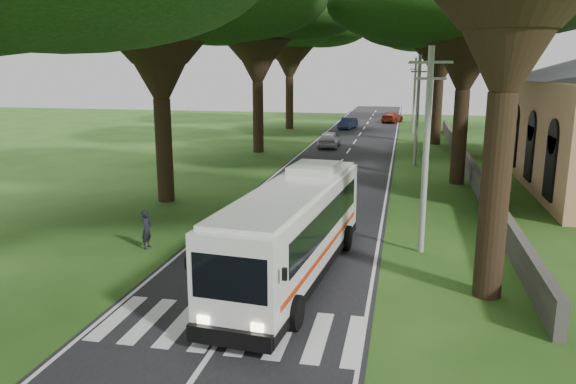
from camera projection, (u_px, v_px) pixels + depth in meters
ground at (247, 301)px, 17.80m from camera, size 140.00×140.00×0.00m
road at (339, 165)px, 41.66m from camera, size 8.00×120.00×0.04m
crosswalk at (228, 329)px, 15.90m from camera, size 8.00×3.00×0.01m
property_wall at (467, 164)px, 38.78m from camera, size 0.35×50.00×1.20m
pole_near at (426, 148)px, 21.50m from camera, size 1.60×0.24×8.00m
pole_mid at (418, 109)px, 40.59m from camera, size 1.60×0.24×8.00m
pole_far at (414, 94)px, 59.68m from camera, size 1.60×0.24×8.00m
tree_l_midb at (257, 7)px, 45.30m from camera, size 13.89×13.89×14.90m
tree_l_far at (290, 22)px, 62.64m from camera, size 14.91×14.91×15.22m
tree_r_midb at (443, 14)px, 49.97m from camera, size 13.75×13.75×14.76m
tree_r_far at (442, 26)px, 66.93m from camera, size 13.89×13.89×14.89m
coach_bus at (294, 229)px, 19.33m from camera, size 3.44×11.37×3.30m
distant_car_a at (329, 139)px, 50.29m from camera, size 1.83×4.37×1.48m
distant_car_b at (348, 123)px, 64.65m from camera, size 2.13×4.08×1.28m
distant_car_c at (392, 117)px, 71.91m from camera, size 2.96×4.96×1.35m
pedestrian at (147, 229)px, 22.72m from camera, size 0.38×0.58×1.58m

